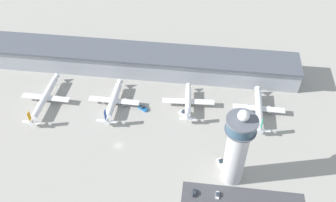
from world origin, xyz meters
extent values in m
plane|color=#9E9B93|center=(0.00, 0.00, 0.00)|extent=(1000.00, 1000.00, 0.00)
cube|color=#9399A3|center=(0.00, 70.00, 7.50)|extent=(220.50, 22.00, 15.00)
cube|color=#4C515B|center=(0.00, 70.00, 15.80)|extent=(220.50, 25.00, 1.60)
cylinder|color=#BCBCC1|center=(65.69, -13.71, 19.29)|extent=(11.17, 11.17, 38.58)
cylinder|color=#565B66|center=(65.69, -13.71, 38.98)|extent=(15.38, 15.38, 0.80)
cylinder|color=#334C60|center=(65.69, -13.71, 42.22)|extent=(14.15, 14.15, 5.68)
cylinder|color=#565B66|center=(65.69, -13.71, 45.56)|extent=(15.38, 15.38, 1.00)
sphere|color=white|center=(65.69, -13.71, 48.86)|extent=(5.59, 5.59, 5.59)
cylinder|color=white|center=(-54.87, 30.02, 4.38)|extent=(4.94, 36.98, 3.98)
cone|color=white|center=(-54.34, 50.25, 4.38)|extent=(4.07, 3.68, 3.98)
cone|color=white|center=(-55.41, 9.20, 4.38)|extent=(3.70, 4.87, 3.58)
cube|color=white|center=(-54.85, 30.76, 3.68)|extent=(31.96, 5.23, 0.44)
cylinder|color=#A8A8B2|center=(-61.51, 31.94, 2.48)|extent=(2.30, 4.43, 2.19)
cylinder|color=#A8A8B2|center=(-48.14, 31.59, 2.48)|extent=(2.30, 4.43, 2.19)
cube|color=orange|center=(-55.44, 8.25, 9.55)|extent=(0.37, 2.81, 6.37)
cube|color=white|center=(-55.45, 7.85, 4.78)|extent=(11.19, 2.29, 0.24)
cylinder|color=black|center=(-54.42, 47.26, 1.19)|extent=(0.28, 0.28, 2.39)
cylinder|color=black|center=(-52.09, 29.89, 1.19)|extent=(0.28, 0.28, 2.39)
cylinder|color=black|center=(-57.66, 30.03, 1.19)|extent=(0.28, 0.28, 2.39)
cylinder|color=white|center=(-10.07, 32.98, 4.29)|extent=(4.84, 29.28, 4.38)
cone|color=white|center=(-9.81, 49.56, 4.29)|extent=(4.44, 4.01, 4.38)
cone|color=white|center=(-10.35, 15.74, 4.29)|extent=(4.02, 5.32, 3.94)
cube|color=white|center=(-10.06, 33.56, 3.53)|extent=(33.30, 4.93, 0.44)
cylinder|color=#A8A8B2|center=(-17.02, 34.67, 2.20)|extent=(2.48, 4.85, 2.41)
cylinder|color=#A8A8B2|center=(-3.07, 34.45, 2.20)|extent=(2.48, 4.85, 2.41)
cube|color=navy|center=(-10.36, 14.69, 9.98)|extent=(0.34, 2.80, 7.01)
cube|color=white|center=(-10.37, 14.29, 4.73)|extent=(12.29, 2.20, 0.24)
cylinder|color=black|center=(-9.86, 46.39, 1.05)|extent=(0.28, 0.28, 2.10)
cylinder|color=black|center=(-7.01, 32.71, 1.05)|extent=(0.28, 0.28, 2.10)
cylinder|color=black|center=(-13.14, 32.81, 1.05)|extent=(0.28, 0.28, 2.10)
cylinder|color=white|center=(37.82, 37.84, 4.42)|extent=(5.15, 24.88, 3.63)
cone|color=white|center=(36.95, 51.80, 4.42)|extent=(3.83, 3.49, 3.63)
cone|color=white|center=(38.72, 23.34, 4.42)|extent=(3.53, 4.55, 3.27)
cube|color=white|center=(37.79, 38.34, 3.79)|extent=(33.84, 6.48, 0.44)
cylinder|color=#A8A8B2|center=(30.68, 38.90, 2.69)|extent=(2.24, 4.11, 2.00)
cylinder|color=#A8A8B2|center=(44.78, 39.77, 2.69)|extent=(2.24, 4.11, 2.00)
cube|color=navy|center=(38.77, 22.47, 9.14)|extent=(0.47, 2.81, 5.81)
cube|color=white|center=(38.80, 22.07, 4.79)|extent=(10.27, 2.63, 0.24)
cylinder|color=black|center=(37.13, 48.97, 1.30)|extent=(0.28, 0.28, 2.61)
cylinder|color=black|center=(40.37, 37.70, 1.30)|extent=(0.28, 0.28, 2.61)
cylinder|color=black|center=(35.30, 37.38, 1.30)|extent=(0.28, 0.28, 2.61)
cylinder|color=silver|center=(82.71, 37.02, 4.41)|extent=(4.61, 29.63, 4.27)
cone|color=silver|center=(82.90, 53.73, 4.41)|extent=(4.31, 3.89, 4.27)
cone|color=silver|center=(82.51, 19.67, 4.41)|extent=(3.90, 5.17, 3.84)
cube|color=silver|center=(82.71, 37.61, 3.66)|extent=(32.75, 4.77, 0.44)
cylinder|color=#A8A8B2|center=(75.86, 38.69, 2.37)|extent=(2.40, 4.72, 2.35)
cylinder|color=#A8A8B2|center=(89.59, 38.53, 2.37)|extent=(2.40, 4.72, 2.35)
cube|color=#14704C|center=(82.50, 18.64, 9.96)|extent=(0.33, 2.80, 6.83)
cube|color=silver|center=(82.49, 18.24, 4.84)|extent=(11.98, 2.14, 0.24)
cylinder|color=black|center=(82.86, 50.61, 1.14)|extent=(0.28, 0.28, 2.27)
cylinder|color=black|center=(85.69, 36.78, 1.14)|extent=(0.28, 0.28, 2.27)
cylinder|color=black|center=(79.72, 36.85, 1.14)|extent=(0.28, 0.28, 2.27)
cube|color=black|center=(36.37, 29.82, 0.06)|extent=(6.46, 4.40, 0.12)
cube|color=silver|center=(36.37, 29.82, 0.87)|extent=(7.57, 4.92, 1.75)
cube|color=#232D38|center=(35.71, 30.09, 2.46)|extent=(2.79, 2.76, 1.43)
cube|color=black|center=(9.33, 31.45, 0.06)|extent=(5.75, 4.77, 0.12)
cube|color=#195699|center=(9.33, 31.45, 0.67)|extent=(6.65, 5.36, 1.34)
cube|color=#232D38|center=(8.80, 31.76, 1.89)|extent=(2.75, 2.90, 1.10)
cube|color=black|center=(60.23, -5.79, 0.06)|extent=(4.76, 6.17, 0.12)
cube|color=silver|center=(60.23, -5.79, 0.72)|extent=(5.34, 7.18, 1.44)
cube|color=#232D38|center=(59.93, -5.19, 2.03)|extent=(2.92, 2.83, 1.18)
cube|color=black|center=(58.67, -26.31, 0.06)|extent=(1.90, 3.81, 0.12)
cube|color=silver|center=(58.67, -26.31, 0.40)|extent=(2.00, 4.53, 0.79)
cube|color=#232D38|center=(58.67, -26.20, 1.11)|extent=(1.70, 2.52, 0.65)
cube|color=black|center=(46.71, -26.61, 0.06)|extent=(1.78, 3.76, 0.12)
cube|color=black|center=(46.71, -26.61, 0.44)|extent=(1.86, 4.47, 0.88)
cube|color=#232D38|center=(46.71, -26.72, 1.24)|extent=(1.60, 2.47, 0.72)
camera|label=1|loc=(45.66, -133.66, 172.84)|focal=40.00mm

